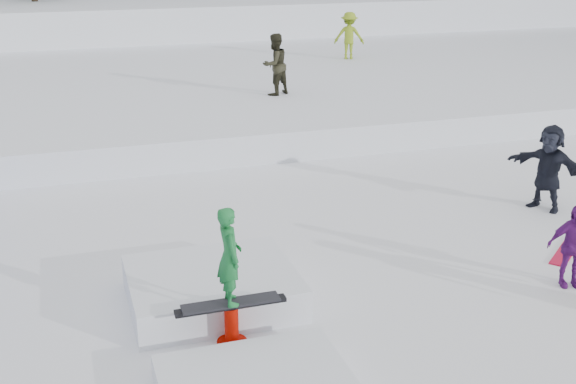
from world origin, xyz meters
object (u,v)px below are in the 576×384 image
object	(u,v)px
walker_olive	(275,64)
spectator_dark	(548,168)
jib_rail_feature	(223,307)
walker_ygreen	(349,36)
spectator_purple	(572,246)

from	to	relation	value
walker_olive	spectator_dark	xyz separation A→B (m)	(3.22, -9.24, -0.82)
spectator_dark	jib_rail_feature	bearing A→B (deg)	-97.55
walker_ygreen	jib_rail_feature	size ratio (longest dim) A/B	0.42
walker_ygreen	jib_rail_feature	distance (m)	19.81
walker_olive	spectator_purple	xyz separation A→B (m)	(1.39, -12.38, -1.03)
walker_olive	spectator_dark	bearing A→B (deg)	82.98
walker_olive	spectator_dark	distance (m)	9.82
walker_olive	walker_ygreen	size ratio (longest dim) A/B	1.03
walker_olive	walker_ygreen	world-z (taller)	walker_olive
walker_olive	spectator_purple	size ratio (longest dim) A/B	1.32
spectator_purple	spectator_dark	world-z (taller)	spectator_dark
spectator_purple	spectator_dark	size ratio (longest dim) A/B	0.78
walker_ygreen	jib_rail_feature	xyz separation A→B (m)	(-9.19, -17.49, -1.41)
walker_ygreen	jib_rail_feature	bearing A→B (deg)	88.38
spectator_purple	walker_olive	bearing A→B (deg)	112.50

